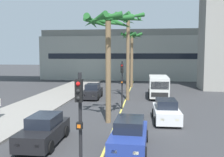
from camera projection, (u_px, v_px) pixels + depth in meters
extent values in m
cube|color=gray|center=(8.00, 119.00, 18.75)|extent=(4.80, 80.00, 0.15)
cube|color=#DBCC4C|center=(125.00, 102.00, 25.64)|extent=(0.14, 56.00, 0.01)
cube|color=gray|center=(212.00, 35.00, 34.34)|extent=(2.80, 4.40, 14.69)
cube|color=#ADB2A8|center=(135.00, 58.00, 49.54)|extent=(35.32, 8.00, 8.09)
cube|color=gray|center=(135.00, 34.00, 49.10)|extent=(34.62, 7.20, 1.20)
cube|color=black|center=(134.00, 56.00, 45.53)|extent=(31.79, 0.04, 1.00)
cube|color=black|center=(92.00, 93.00, 27.87)|extent=(1.78, 4.13, 0.80)
cube|color=black|center=(93.00, 87.00, 27.95)|extent=(1.43, 2.08, 0.60)
cube|color=#F2EDCC|center=(93.00, 96.00, 25.83)|extent=(0.24, 0.08, 0.14)
cube|color=#F2EDCC|center=(84.00, 95.00, 25.93)|extent=(0.24, 0.08, 0.14)
cylinder|color=black|center=(98.00, 97.00, 26.55)|extent=(0.23, 0.64, 0.64)
cylinder|color=black|center=(83.00, 97.00, 26.72)|extent=(0.23, 0.64, 0.64)
cylinder|color=black|center=(102.00, 94.00, 29.07)|extent=(0.23, 0.64, 0.64)
cylinder|color=black|center=(88.00, 93.00, 29.24)|extent=(0.23, 0.64, 0.64)
cube|color=navy|center=(129.00, 138.00, 12.90)|extent=(1.84, 4.15, 0.80)
cube|color=black|center=(130.00, 124.00, 12.99)|extent=(1.46, 2.10, 0.60)
cube|color=#F2EDCC|center=(136.00, 153.00, 10.85)|extent=(0.24, 0.09, 0.14)
cube|color=#F2EDCC|center=(114.00, 151.00, 11.00)|extent=(0.24, 0.09, 0.14)
cylinder|color=black|center=(144.00, 154.00, 11.55)|extent=(0.24, 0.65, 0.64)
cylinder|color=black|center=(109.00, 152.00, 11.81)|extent=(0.24, 0.65, 0.64)
cylinder|color=black|center=(146.00, 136.00, 14.05)|extent=(0.24, 0.65, 0.64)
cylinder|color=black|center=(117.00, 135.00, 14.31)|extent=(0.24, 0.65, 0.64)
cube|color=black|center=(44.00, 133.00, 13.70)|extent=(1.74, 4.12, 0.80)
cube|color=black|center=(45.00, 120.00, 13.78)|extent=(1.42, 2.06, 0.60)
cube|color=#F2EDCC|center=(37.00, 146.00, 11.65)|extent=(0.24, 0.08, 0.14)
cube|color=#F2EDCC|center=(17.00, 145.00, 11.76)|extent=(0.24, 0.08, 0.14)
cylinder|color=black|center=(50.00, 147.00, 12.37)|extent=(0.23, 0.64, 0.64)
cylinder|color=black|center=(18.00, 146.00, 12.56)|extent=(0.23, 0.64, 0.64)
cylinder|color=black|center=(66.00, 131.00, 14.88)|extent=(0.23, 0.64, 0.64)
cylinder|color=black|center=(39.00, 130.00, 15.07)|extent=(0.23, 0.64, 0.64)
cube|color=white|center=(166.00, 113.00, 18.31)|extent=(1.81, 4.14, 0.80)
cube|color=black|center=(166.00, 104.00, 18.40)|extent=(1.45, 2.09, 0.60)
cube|color=#F2EDCC|center=(177.00, 120.00, 16.27)|extent=(0.24, 0.09, 0.14)
cube|color=#F2EDCC|center=(162.00, 120.00, 16.36)|extent=(0.24, 0.09, 0.14)
cylinder|color=black|center=(180.00, 122.00, 17.00)|extent=(0.24, 0.65, 0.64)
cylinder|color=black|center=(156.00, 121.00, 17.16)|extent=(0.24, 0.65, 0.64)
cylinder|color=black|center=(175.00, 113.00, 19.51)|extent=(0.24, 0.65, 0.64)
cylinder|color=black|center=(154.00, 113.00, 19.68)|extent=(0.24, 0.65, 0.64)
cube|color=silver|center=(159.00, 86.00, 28.26)|extent=(2.03, 5.21, 2.10)
cube|color=black|center=(160.00, 86.00, 25.71)|extent=(1.80, 0.09, 0.80)
cube|color=black|center=(160.00, 95.00, 25.73)|extent=(1.70, 0.07, 0.44)
cylinder|color=black|center=(168.00, 97.00, 26.69)|extent=(0.26, 0.76, 0.76)
cylinder|color=black|center=(150.00, 96.00, 26.94)|extent=(0.26, 0.76, 0.76)
cylinder|color=black|center=(166.00, 92.00, 29.77)|extent=(0.26, 0.76, 0.76)
cylinder|color=black|center=(150.00, 92.00, 30.02)|extent=(0.26, 0.76, 0.76)
cylinder|color=black|center=(80.00, 133.00, 8.78)|extent=(0.12, 0.12, 4.20)
cube|color=black|center=(79.00, 91.00, 8.50)|extent=(0.24, 0.20, 0.76)
sphere|color=red|center=(78.00, 84.00, 8.38)|extent=(0.14, 0.14, 0.14)
sphere|color=black|center=(78.00, 91.00, 8.40)|extent=(0.14, 0.14, 0.14)
sphere|color=black|center=(78.00, 98.00, 8.43)|extent=(0.14, 0.14, 0.14)
cube|color=black|center=(80.00, 126.00, 8.64)|extent=(0.20, 0.16, 0.24)
cube|color=orange|center=(79.00, 126.00, 8.56)|extent=(0.12, 0.03, 0.12)
cylinder|color=black|center=(122.00, 85.00, 22.20)|extent=(0.12, 0.12, 4.20)
cube|color=black|center=(122.00, 68.00, 21.92)|extent=(0.24, 0.20, 0.76)
sphere|color=red|center=(122.00, 66.00, 21.80)|extent=(0.14, 0.14, 0.14)
sphere|color=black|center=(122.00, 68.00, 21.82)|extent=(0.14, 0.14, 0.14)
sphere|color=black|center=(122.00, 71.00, 21.84)|extent=(0.14, 0.14, 0.14)
cube|color=black|center=(122.00, 82.00, 22.05)|extent=(0.20, 0.16, 0.24)
cube|color=orange|center=(122.00, 82.00, 21.98)|extent=(0.12, 0.03, 0.12)
cylinder|color=brown|center=(132.00, 61.00, 37.19)|extent=(0.42, 0.42, 7.58)
sphere|color=#236028|center=(132.00, 34.00, 36.82)|extent=(0.60, 0.60, 0.60)
cone|color=#236028|center=(139.00, 35.00, 36.77)|extent=(0.58, 2.19, 0.87)
cone|color=#236028|center=(137.00, 36.00, 37.55)|extent=(1.94, 1.74, 0.90)
cone|color=#236028|center=(131.00, 37.00, 37.90)|extent=(2.20, 0.73, 1.04)
cone|color=#236028|center=(126.00, 36.00, 37.50)|extent=(1.50, 2.08, 0.82)
cone|color=#236028|center=(125.00, 36.00, 36.60)|extent=(1.17, 2.18, 0.98)
cone|color=#236028|center=(129.00, 36.00, 35.89)|extent=(2.18, 1.08, 1.11)
cone|color=#236028|center=(135.00, 36.00, 35.88)|extent=(2.07, 1.48, 1.10)
cylinder|color=brown|center=(128.00, 59.00, 26.46)|extent=(0.35, 0.35, 8.58)
sphere|color=#236028|center=(128.00, 16.00, 26.04)|extent=(0.60, 0.60, 0.60)
cone|color=#236028|center=(140.00, 19.00, 26.03)|extent=(0.66, 2.44, 1.11)
cone|color=#236028|center=(135.00, 19.00, 26.99)|extent=(2.30, 1.63, 0.93)
cone|color=#236028|center=(125.00, 20.00, 27.22)|extent=(2.40, 1.30, 1.04)
cone|color=#236028|center=(117.00, 17.00, 26.08)|extent=(0.70, 2.45, 0.80)
cone|color=#236028|center=(120.00, 18.00, 25.22)|extent=(2.20, 1.78, 1.10)
cone|color=#236028|center=(133.00, 16.00, 24.95)|extent=(2.36, 1.49, 0.90)
cylinder|color=brown|center=(108.00, 72.00, 17.70)|extent=(0.38, 0.38, 7.15)
sphere|color=#236028|center=(108.00, 17.00, 17.35)|extent=(0.60, 0.60, 0.60)
cone|color=#236028|center=(125.00, 21.00, 17.29)|extent=(0.57, 2.38, 0.94)
cone|color=#236028|center=(122.00, 24.00, 18.06)|extent=(1.93, 2.00, 1.12)
cone|color=#236028|center=(112.00, 23.00, 18.50)|extent=(2.39, 0.62, 0.89)
cone|color=#236028|center=(98.00, 23.00, 18.28)|extent=(1.96, 2.00, 0.96)
cone|color=#236028|center=(92.00, 22.00, 17.65)|extent=(0.70, 2.39, 0.99)
cone|color=#236028|center=(95.00, 20.00, 16.60)|extent=(2.08, 1.87, 1.00)
cone|color=#236028|center=(105.00, 18.00, 16.23)|extent=(2.38, 0.57, 0.81)
cone|color=#236028|center=(120.00, 18.00, 16.48)|extent=(1.92, 2.04, 0.80)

